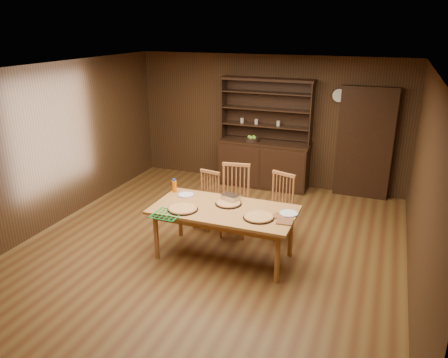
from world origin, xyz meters
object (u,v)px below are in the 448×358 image
at_px(chair_left, 207,198).
at_px(juice_bottle, 174,186).
at_px(chair_center, 235,197).
at_px(china_hutch, 264,158).
at_px(chair_right, 279,204).
at_px(dining_table, 224,214).

relative_size(chair_left, juice_bottle, 4.54).
bearing_deg(juice_bottle, chair_center, 30.72).
bearing_deg(juice_bottle, china_hutch, 76.36).
bearing_deg(chair_right, juice_bottle, -140.28).
bearing_deg(chair_center, chair_right, -0.96).
height_order(dining_table, chair_right, chair_right).
bearing_deg(chair_right, chair_center, -152.97).
xyz_separation_m(chair_left, chair_right, (1.18, 0.04, 0.05)).
height_order(dining_table, chair_left, chair_left).
bearing_deg(chair_center, dining_table, -90.78).
bearing_deg(china_hutch, dining_table, -84.61).
xyz_separation_m(china_hutch, chair_center, (0.16, -2.19, 0.00)).
xyz_separation_m(china_hutch, dining_table, (0.28, -3.00, 0.08)).
relative_size(china_hutch, chair_right, 2.11).
relative_size(chair_left, chair_right, 0.90).
height_order(chair_center, juice_bottle, chair_center).
bearing_deg(dining_table, chair_right, 58.32).
xyz_separation_m(dining_table, chair_left, (-0.62, 0.87, -0.18)).
xyz_separation_m(china_hutch, juice_bottle, (-0.65, -2.67, 0.25)).
distance_m(chair_center, juice_bottle, 0.97).
bearing_deg(juice_bottle, dining_table, -19.46).
distance_m(chair_left, chair_center, 0.51).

